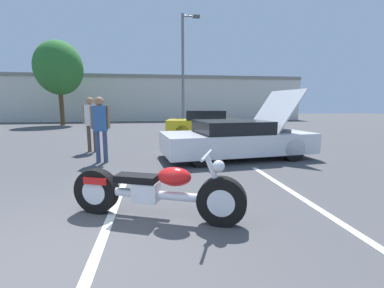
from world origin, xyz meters
name	(u,v)px	position (x,y,z in m)	size (l,w,h in m)	color
ground_plane	(38,277)	(0.00, 0.00, 0.00)	(80.00, 80.00, 0.00)	#474749
parking_stripe_middle	(107,226)	(0.46, 0.95, 0.00)	(0.12, 5.53, 0.01)	white
parking_stripe_back	(324,212)	(3.60, 0.95, 0.00)	(0.12, 5.53, 0.01)	white
far_building	(144,97)	(0.00, 24.79, 2.34)	(32.00, 4.20, 4.40)	beige
light_pole	(184,67)	(3.10, 15.18, 4.09)	(1.21, 0.28, 7.42)	slate
tree_background	(59,68)	(-6.05, 18.93, 4.33)	(3.50, 3.50, 6.36)	brown
motorcycle	(155,191)	(1.10, 1.12, 0.40)	(2.41, 1.12, 0.97)	black
show_car_hood_open	(237,139)	(3.56, 5.02, 0.57)	(4.61, 2.45, 2.05)	silver
parked_car_right_row	(208,124)	(3.80, 10.48, 0.61)	(4.47, 2.49, 1.30)	yellow
spectator_near_motorcycle	(91,119)	(-1.03, 6.70, 1.10)	(0.52, 0.24, 1.83)	brown
spectator_midground	(100,124)	(-0.37, 4.92, 1.08)	(0.52, 0.24, 1.81)	#38476B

